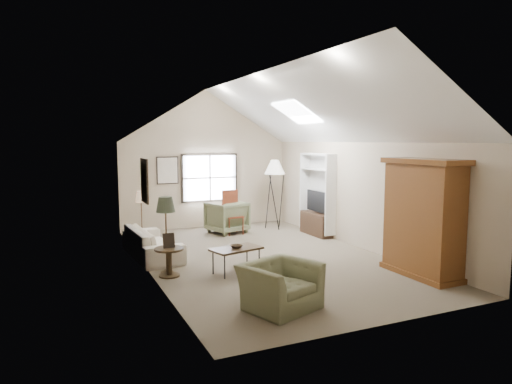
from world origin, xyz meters
name	(u,v)px	position (x,y,z in m)	size (l,w,h in m)	color
room_shell	(264,109)	(0.00, 0.00, 3.21)	(5.01, 8.01, 4.00)	brown
window	(210,178)	(0.10, 3.96, 1.45)	(1.72, 0.08, 1.42)	black
skylight	(297,112)	(1.30, 0.90, 3.22)	(0.80, 1.20, 0.52)	white
wall_art	(157,175)	(-1.88, 1.94, 1.73)	(1.97, 3.71, 0.88)	black
armoire	(423,218)	(2.18, -2.40, 1.10)	(0.60, 1.50, 2.20)	brown
tv_alcove	(317,193)	(2.34, 1.60, 1.15)	(0.32, 1.30, 2.10)	white
media_console	(316,224)	(2.32, 1.60, 0.30)	(0.34, 1.18, 0.60)	#382316
tv_panel	(317,201)	(2.32, 1.60, 0.92)	(0.05, 0.90, 0.55)	black
sofa	(152,242)	(-2.20, 1.08, 0.32)	(2.17, 0.85, 0.63)	white
armchair_near	(280,286)	(-1.05, -2.84, 0.35)	(1.07, 0.94, 0.70)	#666849
armchair_far	(227,217)	(0.21, 2.86, 0.44)	(0.93, 0.96, 0.87)	#6A6E4D
coffee_table	(236,260)	(-0.96, -0.82, 0.24)	(0.96, 0.53, 0.49)	#392817
bowl	(236,246)	(-0.96, -0.82, 0.52)	(0.23, 0.23, 0.06)	#342315
side_table	(169,262)	(-2.20, -0.52, 0.27)	(0.54, 0.54, 0.54)	#372816
side_chair	(233,212)	(0.30, 2.60, 0.60)	(0.46, 0.46, 1.19)	maroon
tripod_lamp	(275,194)	(1.68, 2.84, 1.01)	(0.59, 0.59, 2.03)	white
dark_lamp	(166,235)	(-2.20, -0.32, 0.76)	(0.36, 0.36, 1.51)	#252B1E
tan_lamp	(142,218)	(-2.20, 2.28, 0.68)	(0.27, 0.27, 1.36)	tan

